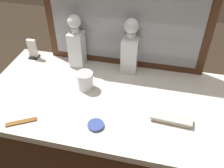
{
  "coord_description": "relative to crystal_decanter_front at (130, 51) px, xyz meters",
  "views": [
    {
      "loc": [
        0.19,
        -0.81,
        1.67
      ],
      "look_at": [
        0.0,
        0.0,
        0.99
      ],
      "focal_mm": 39.54,
      "sensor_mm": 36.0,
      "label": 1
    }
  ],
  "objects": [
    {
      "name": "silver_brush_far_right",
      "position": [
        0.23,
        -0.31,
        -0.1
      ],
      "size": [
        0.17,
        0.06,
        0.02
      ],
      "color": "#B7A88C",
      "rests_on": "dresser"
    },
    {
      "name": "crystal_decanter_left",
      "position": [
        -0.27,
        -0.01,
        -0.0
      ],
      "size": [
        0.07,
        0.07,
        0.28
      ],
      "color": "white",
      "rests_on": "dresser"
    },
    {
      "name": "tortoiseshell_comb",
      "position": [
        -0.36,
        -0.46,
        -0.11
      ],
      "size": [
        0.12,
        0.08,
        0.01
      ],
      "color": "brown",
      "rests_on": "dresser"
    },
    {
      "name": "dresser_mirror",
      "position": [
        -0.04,
        0.05,
        0.21
      ],
      "size": [
        0.81,
        0.03,
        0.65
      ],
      "color": "#472816",
      "rests_on": "dresser"
    },
    {
      "name": "napkin_holder",
      "position": [
        -0.54,
        -0.0,
        -0.07
      ],
      "size": [
        0.05,
        0.05,
        0.11
      ],
      "color": "black",
      "rests_on": "dresser"
    },
    {
      "name": "porcelain_dish",
      "position": [
        -0.06,
        -0.41,
        -0.11
      ],
      "size": [
        0.07,
        0.07,
        0.01
      ],
      "color": "#33478C",
      "rests_on": "dresser"
    },
    {
      "name": "dresser",
      "position": [
        -0.04,
        -0.23,
        -0.57
      ],
      "size": [
        1.19,
        0.59,
        0.91
      ],
      "color": "#472816",
      "rests_on": "ground_plane"
    },
    {
      "name": "crystal_decanter_front",
      "position": [
        0.0,
        0.0,
        0.0
      ],
      "size": [
        0.08,
        0.08,
        0.28
      ],
      "color": "white",
      "rests_on": "dresser"
    },
    {
      "name": "crystal_tumbler_right",
      "position": [
        -0.18,
        -0.19,
        -0.08
      ],
      "size": [
        0.08,
        0.08,
        0.09
      ],
      "color": "white",
      "rests_on": "dresser"
    }
  ]
}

